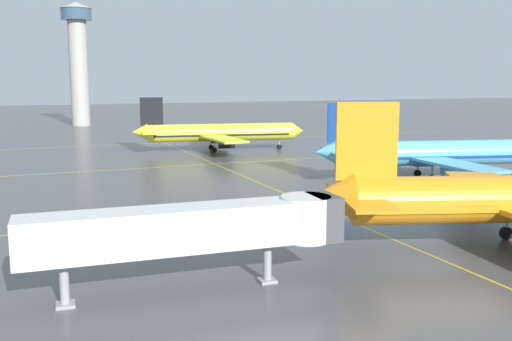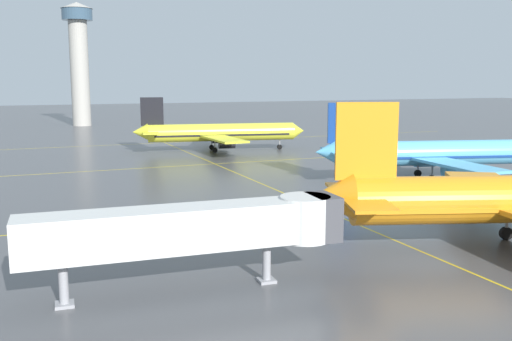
{
  "view_description": "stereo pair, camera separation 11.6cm",
  "coord_description": "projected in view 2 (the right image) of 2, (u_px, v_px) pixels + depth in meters",
  "views": [
    {
      "loc": [
        -28.4,
        -20.97,
        13.2
      ],
      "look_at": [
        -4.95,
        35.27,
        3.5
      ],
      "focal_mm": 40.17,
      "sensor_mm": 36.0,
      "label": 1
    },
    {
      "loc": [
        -28.29,
        -21.01,
        13.2
      ],
      "look_at": [
        -4.95,
        35.27,
        3.5
      ],
      "focal_mm": 40.17,
      "sensor_mm": 36.0,
      "label": 2
    }
  ],
  "objects": [
    {
      "name": "jet_bridge",
      "position": [
        209.0,
        227.0,
        35.89
      ],
      "size": [
        20.33,
        4.17,
        5.58
      ],
      "color": "silver",
      "rests_on": "ground"
    },
    {
      "name": "airliner_third_row",
      "position": [
        220.0,
        133.0,
        106.46
      ],
      "size": [
        32.22,
        27.42,
        10.05
      ],
      "color": "yellow",
      "rests_on": "ground"
    },
    {
      "name": "control_tower",
      "position": [
        79.0,
        54.0,
        162.68
      ],
      "size": [
        8.82,
        8.82,
        34.73
      ],
      "color": "#ADA89E",
      "rests_on": "ground"
    },
    {
      "name": "airliner_second_row",
      "position": [
        435.0,
        153.0,
        76.04
      ],
      "size": [
        32.57,
        27.75,
        10.27
      ],
      "color": "#5BB7E5",
      "rests_on": "ground"
    },
    {
      "name": "taxiway_markings",
      "position": [
        255.0,
        181.0,
        75.46
      ],
      "size": [
        143.53,
        145.79,
        0.01
      ],
      "color": "yellow",
      "rests_on": "ground"
    }
  ]
}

